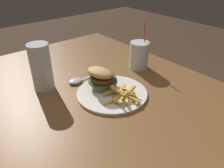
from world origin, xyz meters
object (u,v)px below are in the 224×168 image
at_px(meal_plate_near, 107,86).
at_px(juice_glass, 139,56).
at_px(spoon, 77,81).
at_px(beer_glass, 41,69).

distance_m(meal_plate_near, juice_glass, 0.26).
bearing_deg(juice_glass, spoon, 77.46).
xyz_separation_m(meal_plate_near, spoon, (0.14, 0.05, -0.02)).
xyz_separation_m(beer_glass, spoon, (-0.04, -0.12, -0.08)).
distance_m(beer_glass, juice_glass, 0.44).
bearing_deg(meal_plate_near, juice_glass, -72.95).
height_order(meal_plate_near, beer_glass, beer_glass).
relative_size(beer_glass, spoon, 0.98).
height_order(meal_plate_near, juice_glass, juice_glass).
bearing_deg(beer_glass, meal_plate_near, -137.00).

